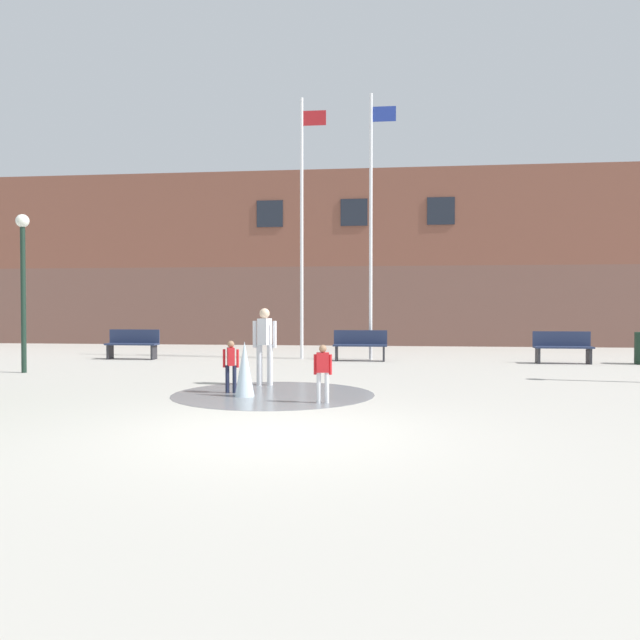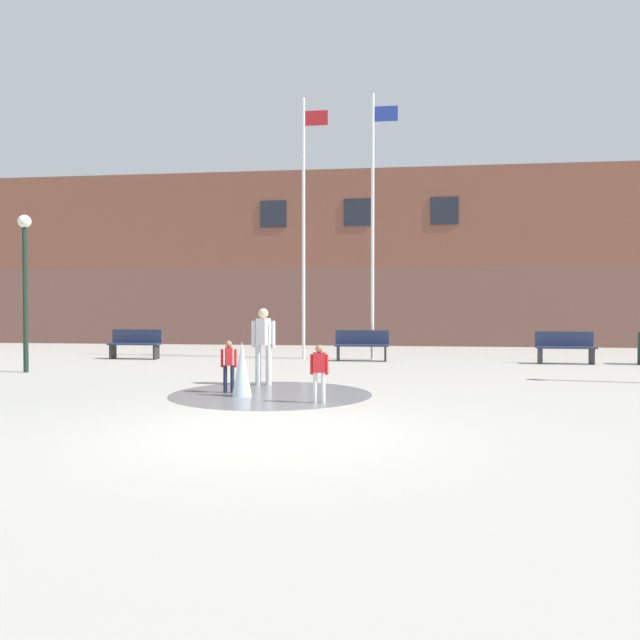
% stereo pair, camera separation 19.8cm
% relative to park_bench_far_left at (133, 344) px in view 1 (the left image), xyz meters
% --- Properties ---
extents(ground_plane, '(100.00, 100.00, 0.00)m').
position_rel_park_bench_far_left_xyz_m(ground_plane, '(6.40, -10.52, -0.48)').
color(ground_plane, '#B2ADA3').
extents(library_building, '(36.00, 6.05, 7.26)m').
position_rel_park_bench_far_left_xyz_m(library_building, '(6.40, 10.20, 3.15)').
color(library_building, brown).
rests_on(library_building, ground).
extents(splash_fountain, '(3.75, 3.75, 1.00)m').
position_rel_park_bench_far_left_xyz_m(splash_fountain, '(5.47, -7.21, -0.21)').
color(splash_fountain, gray).
rests_on(splash_fountain, ground).
extents(park_bench_far_left, '(1.60, 0.44, 0.91)m').
position_rel_park_bench_far_left_xyz_m(park_bench_far_left, '(0.00, 0.00, 0.00)').
color(park_bench_far_left, '#28282D').
rests_on(park_bench_far_left, ground).
extents(park_bench_under_left_flagpole, '(1.60, 0.44, 0.91)m').
position_rel_park_bench_far_left_xyz_m(park_bench_under_left_flagpole, '(6.99, 0.18, 0.00)').
color(park_bench_under_left_flagpole, '#28282D').
rests_on(park_bench_under_left_flagpole, ground).
extents(park_bench_under_right_flagpole, '(1.60, 0.44, 0.91)m').
position_rel_park_bench_far_left_xyz_m(park_bench_under_right_flagpole, '(12.75, -0.03, 0.00)').
color(park_bench_under_right_flagpole, '#28282D').
rests_on(park_bench_under_right_flagpole, ground).
extents(child_with_pink_shirt, '(0.31, 0.24, 0.99)m').
position_rel_park_bench_far_left_xyz_m(child_with_pink_shirt, '(4.90, -6.97, 0.10)').
color(child_with_pink_shirt, '#1E233D').
rests_on(child_with_pink_shirt, ground).
extents(child_in_fountain, '(0.31, 0.14, 0.99)m').
position_rel_park_bench_far_left_xyz_m(child_in_fountain, '(6.75, -7.99, 0.10)').
color(child_in_fountain, silver).
rests_on(child_in_fountain, ground).
extents(adult_watching, '(0.50, 0.37, 1.59)m').
position_rel_park_bench_far_left_xyz_m(adult_watching, '(5.30, -5.75, 0.45)').
color(adult_watching, silver).
rests_on(adult_watching, ground).
extents(flagpole_left, '(0.80, 0.10, 8.00)m').
position_rel_park_bench_far_left_xyz_m(flagpole_left, '(5.20, 0.63, 3.77)').
color(flagpole_left, silver).
rests_on(flagpole_left, ground).
extents(flagpole_right, '(0.80, 0.10, 8.05)m').
position_rel_park_bench_far_left_xyz_m(flagpole_right, '(7.31, 0.63, 3.79)').
color(flagpole_right, silver).
rests_on(flagpole_right, ground).
extents(lamp_post_left_lane, '(0.32, 0.32, 3.88)m').
position_rel_park_bench_far_left_xyz_m(lamp_post_left_lane, '(-1.05, -4.04, 2.05)').
color(lamp_post_left_lane, '#192D23').
rests_on(lamp_post_left_lane, ground).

